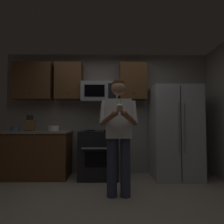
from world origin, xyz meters
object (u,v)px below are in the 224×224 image
cupcake (120,108)px  bowl_small_colored (15,129)px  person (119,129)px  oven_range (99,154)px  refrigerator (174,132)px  knife_block (30,125)px  microwave (100,92)px  bowl_large_white (53,128)px

cupcake → bowl_small_colored: bearing=146.5°
cupcake → person: bearing=90.0°
oven_range → refrigerator: 1.56m
refrigerator → cupcake: refrigerator is taller
refrigerator → knife_block: refrigerator is taller
bowl_small_colored → knife_block: bearing=-12.6°
microwave → knife_block: size_ratio=2.31×
bowl_large_white → bowl_small_colored: 0.78m
refrigerator → bowl_small_colored: size_ratio=10.16×
oven_range → bowl_large_white: size_ratio=4.18×
knife_block → person: size_ratio=0.18×
knife_block → bowl_small_colored: bearing=167.4°
microwave → person: microwave is taller
cupcake → refrigerator: bearing=47.8°
oven_range → microwave: (0.00, 0.12, 1.26)m
bowl_large_white → refrigerator: bearing=-1.1°
person → cupcake: person is taller
oven_range → bowl_large_white: 1.05m
microwave → refrigerator: size_ratio=0.41×
refrigerator → bowl_small_colored: 3.20m
refrigerator → knife_block: size_ratio=5.63×
refrigerator → person: bearing=-140.7°
knife_block → person: (1.72, -0.95, -0.04)m
microwave → cupcake: size_ratio=4.26×
bowl_large_white → microwave: bearing=6.8°
oven_range → knife_block: (-1.37, -0.03, 0.57)m
oven_range → refrigerator: size_ratio=0.52×
oven_range → bowl_large_white: bowl_large_white is taller
microwave → oven_range: bearing=-90.0°
microwave → bowl_large_white: bearing=-173.2°
bowl_large_white → cupcake: bearing=-46.2°
knife_block → bowl_small_colored: (-0.33, 0.07, -0.07)m
oven_range → refrigerator: (1.50, -0.04, 0.44)m
bowl_small_colored → microwave: bearing=2.5°
microwave → refrigerator: bearing=-6.0°
oven_range → bowl_small_colored: bearing=178.5°
microwave → bowl_small_colored: microwave is taller
bowl_large_white → cupcake: cupcake is taller
refrigerator → bowl_large_white: 2.42m
knife_block → cupcake: (1.72, -1.28, 0.26)m
refrigerator → bowl_large_white: (-2.42, 0.05, 0.07)m
microwave → bowl_large_white: microwave is taller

